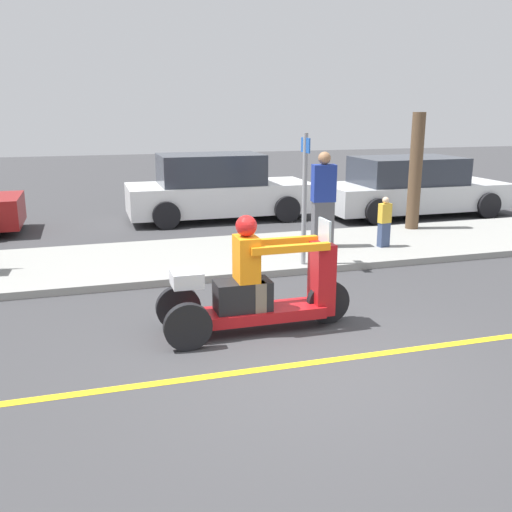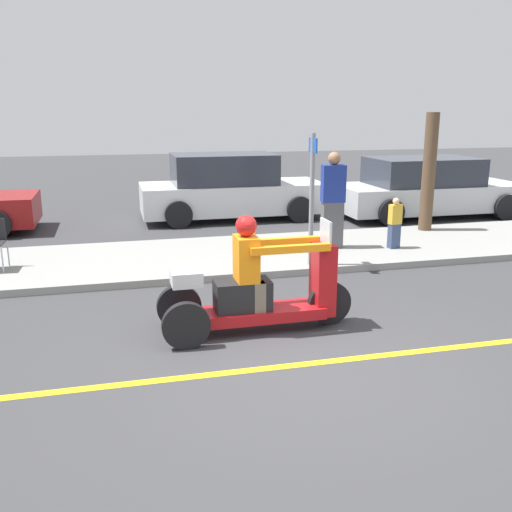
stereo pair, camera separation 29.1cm
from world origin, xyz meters
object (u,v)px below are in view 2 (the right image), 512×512
(motorcycle_trike, at_px, (257,291))
(parked_car_lot_left, at_px, (427,189))
(spectator_far_back, at_px, (395,224))
(street_sign, at_px, (312,195))
(spectator_by_tree, at_px, (333,202))
(tree_trunk, at_px, (429,172))
(parked_car_lot_right, at_px, (230,189))

(motorcycle_trike, height_order, parked_car_lot_left, parked_car_lot_left)
(spectator_far_back, xyz_separation_m, street_sign, (-1.94, -0.74, 0.73))
(spectator_by_tree, height_order, street_sign, street_sign)
(tree_trunk, relative_size, street_sign, 1.14)
(parked_car_lot_right, height_order, street_sign, street_sign)
(motorcycle_trike, bearing_deg, spectator_by_tree, 55.84)
(spectator_far_back, distance_m, tree_trunk, 2.15)
(spectator_by_tree, xyz_separation_m, parked_car_lot_left, (3.81, 3.08, -0.28))
(motorcycle_trike, xyz_separation_m, spectator_by_tree, (2.35, 3.46, 0.47))
(parked_car_lot_left, xyz_separation_m, street_sign, (-4.62, -4.16, 0.61))
(spectator_far_back, height_order, parked_car_lot_left, parked_car_lot_left)
(tree_trunk, bearing_deg, parked_car_lot_left, 59.29)
(parked_car_lot_left, bearing_deg, parked_car_lot_right, 169.98)
(spectator_far_back, bearing_deg, spectator_by_tree, 163.10)
(parked_car_lot_left, bearing_deg, tree_trunk, -120.71)
(parked_car_lot_right, bearing_deg, tree_trunk, -38.06)
(spectator_far_back, xyz_separation_m, parked_car_lot_left, (2.68, 3.42, 0.12))
(spectator_by_tree, relative_size, parked_car_lot_right, 0.40)
(motorcycle_trike, distance_m, spectator_far_back, 4.67)
(spectator_far_back, xyz_separation_m, spectator_by_tree, (-1.13, 0.34, 0.41))
(spectator_far_back, height_order, parked_car_lot_right, parked_car_lot_right)
(spectator_by_tree, xyz_separation_m, tree_trunk, (2.59, 1.02, 0.38))
(spectator_far_back, distance_m, parked_car_lot_left, 4.35)
(motorcycle_trike, height_order, spectator_far_back, motorcycle_trike)
(spectator_by_tree, distance_m, parked_car_lot_right, 4.13)
(motorcycle_trike, xyz_separation_m, parked_car_lot_right, (1.18, 7.41, 0.23))
(spectator_far_back, height_order, street_sign, street_sign)
(motorcycle_trike, distance_m, parked_car_lot_left, 8.98)
(tree_trunk, bearing_deg, motorcycle_trike, -137.76)
(parked_car_lot_left, height_order, street_sign, street_sign)
(spectator_far_back, distance_m, street_sign, 2.20)
(tree_trunk, distance_m, street_sign, 4.00)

